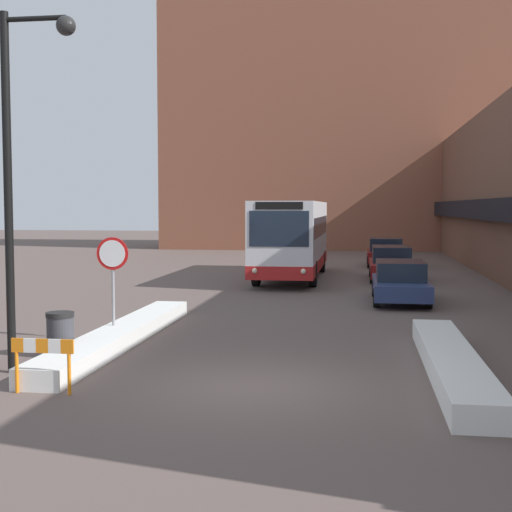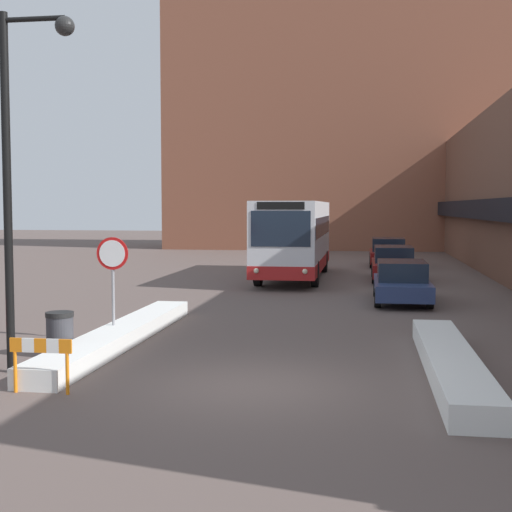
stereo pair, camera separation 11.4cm
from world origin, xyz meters
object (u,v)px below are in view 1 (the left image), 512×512
stop_sign (113,266)px  construction_barricade (43,355)px  city_bus (292,237)px  street_lamp (21,153)px  parked_car_back (385,252)px  parked_car_front (400,281)px  trash_bin (60,334)px  parked_car_middle (391,263)px

stop_sign → construction_barricade: size_ratio=2.23×
city_bus → street_lamp: size_ratio=1.57×
parked_car_back → construction_barricade: parked_car_back is taller
parked_car_front → trash_bin: bearing=-127.3°
parked_car_back → stop_sign: (-7.03, -22.63, 1.04)m
parked_car_back → construction_barricade: 28.06m
trash_bin → parked_car_back: bearing=72.8°
city_bus → stop_sign: (-2.73, -15.43, -0.04)m
city_bus → street_lamp: (-3.32, -18.68, 2.33)m
street_lamp → parked_car_middle: bearing=67.7°
parked_car_middle → construction_barricade: bearing=-108.4°
trash_bin → construction_barricade: (0.95, -2.87, 0.19)m
parked_car_front → parked_car_back: 14.50m
city_bus → parked_car_front: city_bus is taller
city_bus → parked_car_back: 8.45m
parked_car_front → trash_bin: size_ratio=4.67×
parked_car_middle → construction_barricade: 20.98m
parked_car_front → trash_bin: 12.46m
street_lamp → stop_sign: bearing=79.8°
parked_car_back → construction_barricade: (-6.61, -27.27, -0.08)m
parked_car_front → construction_barricade: (-6.61, -12.78, -0.02)m
parked_car_back → parked_car_front: bearing=-90.0°
parked_car_middle → street_lamp: 20.32m
city_bus → parked_car_back: (4.30, 7.20, -1.08)m
parked_car_middle → parked_car_back: (0.00, 7.36, 0.01)m
parked_car_middle → parked_car_front: bearing=-90.0°
parked_car_back → trash_bin: size_ratio=4.64×
street_lamp → construction_barricade: (1.00, -1.39, -3.49)m
city_bus → trash_bin: bearing=-100.7°
parked_car_middle → stop_sign: 16.84m
parked_car_front → stop_sign: (-7.03, -8.14, 1.10)m
stop_sign → city_bus: bearing=80.0°
parked_car_back → stop_sign: stop_sign is taller
trash_bin → city_bus: bearing=79.3°
parked_car_front → parked_car_back: parked_car_back is taller
city_bus → parked_car_back: city_bus is taller
parked_car_front → street_lamp: (-7.61, -11.39, 3.47)m
stop_sign → parked_car_front: bearing=49.2°
parked_car_back → trash_bin: bearing=-107.2°
parked_car_middle → stop_sign: bearing=-114.7°
parked_car_front → stop_sign: bearing=-130.8°
parked_car_front → construction_barricade: parked_car_front is taller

